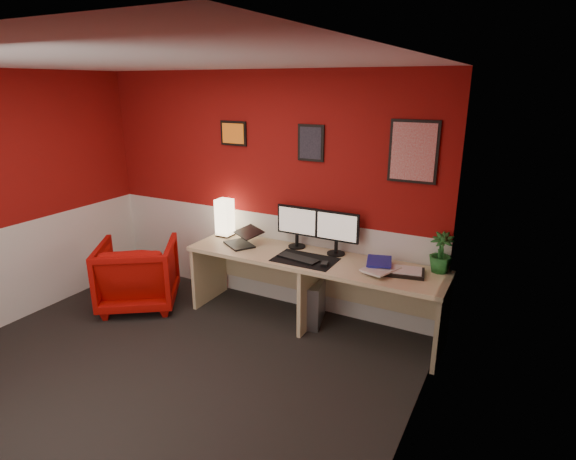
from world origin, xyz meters
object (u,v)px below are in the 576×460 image
object	(u,v)px
monitor_right	(337,226)
zen_tray	(404,272)
monitor_left	(297,220)
laptop	(239,235)
armchair	(138,274)
potted_plant	(441,253)
pc_tower	(312,301)
desk	(312,292)
shoji_lamp	(225,219)

from	to	relation	value
monitor_right	zen_tray	world-z (taller)	monitor_right
monitor_left	zen_tray	xyz separation A→B (m)	(1.17, -0.18, -0.28)
monitor_left	laptop	bearing A→B (deg)	-157.34
armchair	monitor_right	bearing A→B (deg)	164.10
potted_plant	pc_tower	world-z (taller)	potted_plant
laptop	monitor_right	bearing A→B (deg)	44.98
potted_plant	pc_tower	distance (m)	1.38
desk	zen_tray	distance (m)	0.97
laptop	armchair	size ratio (longest dim) A/B	0.41
potted_plant	desk	bearing A→B (deg)	-168.96
desk	pc_tower	distance (m)	0.16
laptop	monitor_left	bearing A→B (deg)	54.75
zen_tray	potted_plant	bearing A→B (deg)	35.87
laptop	monitor_left	xyz separation A→B (m)	(0.56, 0.24, 0.18)
zen_tray	armchair	bearing A→B (deg)	-169.64
monitor_right	potted_plant	bearing A→B (deg)	1.02
laptop	desk	bearing A→B (deg)	33.50
potted_plant	armchair	size ratio (longest dim) A/B	0.45
shoji_lamp	potted_plant	size ratio (longest dim) A/B	1.09
shoji_lamp	monitor_right	world-z (taller)	monitor_right
pc_tower	potted_plant	bearing A→B (deg)	-6.69
desk	shoji_lamp	distance (m)	1.30
laptop	monitor_right	xyz separation A→B (m)	(1.00, 0.23, 0.18)
desk	laptop	world-z (taller)	laptop
desk	shoji_lamp	xyz separation A→B (m)	(-1.16, 0.18, 0.56)
zen_tray	potted_plant	size ratio (longest dim) A/B	0.95
desk	laptop	size ratio (longest dim) A/B	7.88
shoji_lamp	pc_tower	bearing A→B (deg)	-5.23
pc_tower	monitor_right	bearing A→B (deg)	22.52
shoji_lamp	monitor_right	size ratio (longest dim) A/B	0.69
shoji_lamp	potted_plant	bearing A→B (deg)	1.28
desk	zen_tray	bearing A→B (deg)	2.12
shoji_lamp	monitor_right	bearing A→B (deg)	1.48
armchair	pc_tower	bearing A→B (deg)	161.97
desk	potted_plant	bearing A→B (deg)	11.04
shoji_lamp	armchair	size ratio (longest dim) A/B	0.49
desk	shoji_lamp	size ratio (longest dim) A/B	6.50
shoji_lamp	monitor_right	xyz separation A→B (m)	(1.32, 0.03, 0.09)
laptop	pc_tower	world-z (taller)	laptop
armchair	shoji_lamp	bearing A→B (deg)	-172.49
shoji_lamp	pc_tower	world-z (taller)	shoji_lamp
shoji_lamp	zen_tray	distance (m)	2.06
desk	monitor_left	xyz separation A→B (m)	(-0.28, 0.21, 0.66)
monitor_right	zen_tray	size ratio (longest dim) A/B	1.66
potted_plant	zen_tray	bearing A→B (deg)	-144.13
laptop	zen_tray	size ratio (longest dim) A/B	0.94
laptop	zen_tray	distance (m)	1.74
shoji_lamp	monitor_left	world-z (taller)	monitor_left
potted_plant	pc_tower	bearing A→B (deg)	-172.53
monitor_right	pc_tower	bearing A→B (deg)	-143.32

